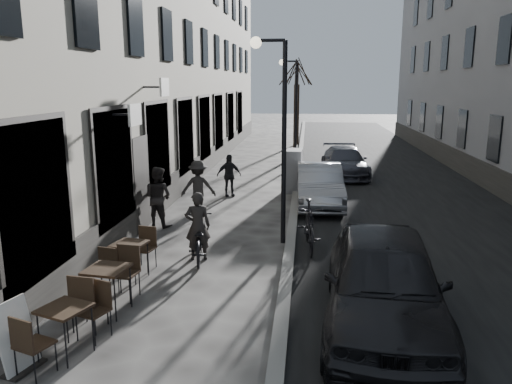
% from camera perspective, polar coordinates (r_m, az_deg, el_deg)
% --- Properties ---
extents(ground, '(120.00, 120.00, 0.00)m').
position_cam_1_polar(ground, '(7.45, 0.63, -20.29)').
color(ground, '#373532').
rests_on(ground, ground).
extents(road, '(7.30, 60.00, 0.00)m').
position_cam_1_polar(road, '(22.84, 14.06, 1.90)').
color(road, black).
rests_on(road, ground).
extents(kerb, '(0.25, 60.00, 0.12)m').
position_cam_1_polar(kerb, '(22.60, 4.86, 2.26)').
color(kerb, gray).
rests_on(kerb, ground).
extents(streetlamp_near, '(0.90, 0.28, 5.09)m').
position_cam_1_polar(streetlamp_near, '(12.30, 2.45, 8.37)').
color(streetlamp_near, black).
rests_on(streetlamp_near, ground).
extents(streetlamp_far, '(0.90, 0.28, 5.09)m').
position_cam_1_polar(streetlamp_far, '(24.27, 4.20, 10.34)').
color(streetlamp_far, black).
rests_on(streetlamp_far, ground).
extents(tree_near, '(2.40, 2.40, 5.70)m').
position_cam_1_polar(tree_near, '(27.26, 4.61, 13.72)').
color(tree_near, black).
rests_on(tree_near, ground).
extents(tree_far, '(2.40, 2.40, 5.70)m').
position_cam_1_polar(tree_far, '(33.26, 4.86, 13.47)').
color(tree_far, black).
rests_on(tree_far, ground).
extents(bistro_set_a, '(0.93, 1.61, 0.92)m').
position_cam_1_polar(bistro_set_a, '(8.20, -20.92, -14.12)').
color(bistro_set_a, black).
rests_on(bistro_set_a, ground).
extents(bistro_set_b, '(0.77, 1.73, 1.00)m').
position_cam_1_polar(bistro_set_b, '(9.35, -16.57, -10.20)').
color(bistro_set_b, black).
rests_on(bistro_set_b, ground).
extents(bistro_set_c, '(0.75, 1.62, 0.93)m').
position_cam_1_polar(bistro_set_c, '(10.78, -14.21, -7.21)').
color(bistro_set_c, black).
rests_on(bistro_set_c, ground).
extents(sign_board, '(0.49, 0.65, 1.03)m').
position_cam_1_polar(sign_board, '(8.12, -25.60, -15.28)').
color(sign_board, black).
rests_on(sign_board, ground).
extents(utility_cabinet, '(0.65, 1.09, 1.58)m').
position_cam_1_polar(utility_cabinet, '(18.76, 4.37, 2.45)').
color(utility_cabinet, slate).
rests_on(utility_cabinet, ground).
extents(bicycle, '(1.00, 1.96, 0.98)m').
position_cam_1_polar(bicycle, '(11.64, -6.63, -5.36)').
color(bicycle, black).
rests_on(bicycle, ground).
extents(cyclist_rider, '(0.65, 0.49, 1.60)m').
position_cam_1_polar(cyclist_rider, '(11.55, -6.67, -3.88)').
color(cyclist_rider, black).
rests_on(cyclist_rider, ground).
extents(pedestrian_near, '(1.00, 0.89, 1.72)m').
position_cam_1_polar(pedestrian_near, '(14.36, -11.14, -0.55)').
color(pedestrian_near, '#272322').
rests_on(pedestrian_near, ground).
extents(pedestrian_mid, '(1.18, 0.81, 1.67)m').
position_cam_1_polar(pedestrian_mid, '(15.63, -6.62, 0.56)').
color(pedestrian_mid, '#2B2826').
rests_on(pedestrian_mid, ground).
extents(pedestrian_far, '(0.96, 0.68, 1.52)m').
position_cam_1_polar(pedestrian_far, '(17.96, -3.11, 1.92)').
color(pedestrian_far, black).
rests_on(pedestrian_far, ground).
extents(car_near, '(2.30, 4.90, 1.62)m').
position_cam_1_polar(car_near, '(8.63, 14.42, -9.87)').
color(car_near, black).
rests_on(car_near, ground).
extents(car_mid, '(1.59, 4.20, 1.37)m').
position_cam_1_polar(car_mid, '(16.72, 7.25, 0.78)').
color(car_mid, '#93959C').
rests_on(car_mid, ground).
extents(car_far, '(2.06, 4.45, 1.26)m').
position_cam_1_polar(car_far, '(22.17, 10.09, 3.41)').
color(car_far, '#393A43').
rests_on(car_far, ground).
extents(moped, '(0.71, 2.04, 1.20)m').
position_cam_1_polar(moped, '(12.27, 6.12, -3.87)').
color(moped, black).
rests_on(moped, ground).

